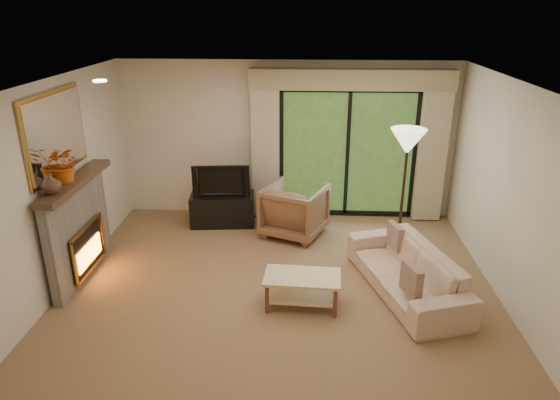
# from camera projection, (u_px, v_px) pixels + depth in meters

# --- Properties ---
(floor) EXTENTS (5.50, 5.50, 0.00)m
(floor) POSITION_uv_depth(u_px,v_px,m) (279.00, 288.00, 6.43)
(floor) COLOR olive
(floor) RESTS_ON ground
(ceiling) EXTENTS (5.50, 5.50, 0.00)m
(ceiling) POSITION_uv_depth(u_px,v_px,m) (278.00, 83.00, 5.48)
(ceiling) COLOR white
(ceiling) RESTS_ON ground
(wall_back) EXTENTS (5.00, 0.00, 5.00)m
(wall_back) POSITION_uv_depth(u_px,v_px,m) (287.00, 140.00, 8.28)
(wall_back) COLOR beige
(wall_back) RESTS_ON ground
(wall_front) EXTENTS (5.00, 0.00, 5.00)m
(wall_front) POSITION_uv_depth(u_px,v_px,m) (259.00, 315.00, 3.63)
(wall_front) COLOR beige
(wall_front) RESTS_ON ground
(wall_left) EXTENTS (0.00, 5.00, 5.00)m
(wall_left) POSITION_uv_depth(u_px,v_px,m) (54.00, 189.00, 6.10)
(wall_left) COLOR beige
(wall_left) RESTS_ON ground
(wall_right) EXTENTS (0.00, 5.00, 5.00)m
(wall_right) POSITION_uv_depth(u_px,v_px,m) (514.00, 198.00, 5.81)
(wall_right) COLOR beige
(wall_right) RESTS_ON ground
(fireplace) EXTENTS (0.24, 1.70, 1.37)m
(fireplace) POSITION_uv_depth(u_px,v_px,m) (79.00, 228.00, 6.50)
(fireplace) COLOR slate
(fireplace) RESTS_ON floor
(mirror) EXTENTS (0.07, 1.45, 1.02)m
(mirror) POSITION_uv_depth(u_px,v_px,m) (56.00, 133.00, 6.04)
(mirror) COLOR #B48437
(mirror) RESTS_ON wall_left
(sliding_door) EXTENTS (2.26, 0.10, 2.16)m
(sliding_door) POSITION_uv_depth(u_px,v_px,m) (347.00, 154.00, 8.25)
(sliding_door) COLOR black
(sliding_door) RESTS_ON floor
(curtain_left) EXTENTS (0.45, 0.18, 2.35)m
(curtain_left) POSITION_uv_depth(u_px,v_px,m) (266.00, 148.00, 8.18)
(curtain_left) COLOR tan
(curtain_left) RESTS_ON floor
(curtain_right) EXTENTS (0.45, 0.18, 2.35)m
(curtain_right) POSITION_uv_depth(u_px,v_px,m) (432.00, 151.00, 8.05)
(curtain_right) COLOR tan
(curtain_right) RESTS_ON floor
(cornice) EXTENTS (3.20, 0.24, 0.32)m
(cornice) POSITION_uv_depth(u_px,v_px,m) (352.00, 80.00, 7.72)
(cornice) COLOR tan
(cornice) RESTS_ON wall_back
(media_console) EXTENTS (1.07, 0.56, 0.52)m
(media_console) POSITION_uv_depth(u_px,v_px,m) (223.00, 210.00, 8.20)
(media_console) COLOR black
(media_console) RESTS_ON floor
(tv) EXTENTS (0.92, 0.20, 0.53)m
(tv) POSITION_uv_depth(u_px,v_px,m) (221.00, 180.00, 8.01)
(tv) COLOR black
(tv) RESTS_ON media_console
(armchair) EXTENTS (1.15, 1.16, 0.82)m
(armchair) POSITION_uv_depth(u_px,v_px,m) (295.00, 210.00, 7.79)
(armchair) COLOR brown
(armchair) RESTS_ON floor
(sofa) EXTENTS (1.35, 2.16, 0.59)m
(sofa) POSITION_uv_depth(u_px,v_px,m) (406.00, 271.00, 6.25)
(sofa) COLOR tan
(sofa) RESTS_ON floor
(pillow_near) EXTENTS (0.20, 0.38, 0.37)m
(pillow_near) POSITION_uv_depth(u_px,v_px,m) (411.00, 280.00, 5.64)
(pillow_near) COLOR #4E2B20
(pillow_near) RESTS_ON sofa
(pillow_far) EXTENTS (0.18, 0.35, 0.33)m
(pillow_far) POSITION_uv_depth(u_px,v_px,m) (395.00, 236.00, 6.72)
(pillow_far) COLOR #4E2B20
(pillow_far) RESTS_ON sofa
(coffee_table) EXTENTS (0.93, 0.54, 0.41)m
(coffee_table) POSITION_uv_depth(u_px,v_px,m) (302.00, 291.00, 5.99)
(coffee_table) COLOR #E0C288
(coffee_table) RESTS_ON floor
(floor_lamp) EXTENTS (0.53, 0.53, 1.83)m
(floor_lamp) POSITION_uv_depth(u_px,v_px,m) (403.00, 192.00, 7.09)
(floor_lamp) COLOR #FFE7C7
(floor_lamp) RESTS_ON floor
(vase) EXTENTS (0.27, 0.27, 0.24)m
(vase) POSITION_uv_depth(u_px,v_px,m) (51.00, 183.00, 5.73)
(vase) COLOR #473221
(vase) RESTS_ON fireplace
(branches) EXTENTS (0.43, 0.37, 0.46)m
(branches) POSITION_uv_depth(u_px,v_px,m) (64.00, 164.00, 6.05)
(branches) COLOR #C15211
(branches) RESTS_ON fireplace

